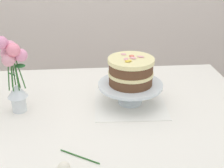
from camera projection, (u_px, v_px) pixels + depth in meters
name	position (u px, v px, depth m)	size (l,w,h in m)	color
dining_table	(100.00, 132.00, 1.32)	(1.40, 1.00, 0.74)	white
linen_napkin	(130.00, 103.00, 1.36)	(0.32, 0.32, 0.00)	white
cake_stand	(130.00, 87.00, 1.33)	(0.29, 0.29, 0.10)	silver
layer_cake	(131.00, 71.00, 1.30)	(0.20, 0.20, 0.13)	brown
flower_vase	(14.00, 70.00, 1.22)	(0.12, 0.11, 0.34)	silver
fallen_rose	(65.00, 168.00, 0.94)	(0.14, 0.14, 0.04)	#2D6028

